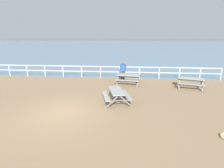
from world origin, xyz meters
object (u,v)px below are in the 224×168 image
at_px(picnic_table_near_right, 128,77).
at_px(picnic_table_mid_centre, 191,80).
at_px(visitor, 123,70).
at_px(picnic_table_near_left, 116,93).

xyz_separation_m(picnic_table_near_right, picnic_table_mid_centre, (4.64, -0.72, 0.00)).
relative_size(picnic_table_near_right, visitor, 1.20).
bearing_deg(picnic_table_near_left, picnic_table_mid_centre, -71.86).
xyz_separation_m(picnic_table_near_right, visitor, (-0.46, 1.00, 0.36)).
bearing_deg(picnic_table_mid_centre, picnic_table_near_left, -132.32).
bearing_deg(picnic_table_mid_centre, picnic_table_near_right, -173.50).
distance_m(picnic_table_near_right, picnic_table_mid_centre, 4.69).
bearing_deg(picnic_table_near_left, visitor, -17.08).
height_order(picnic_table_near_left, picnic_table_near_right, same).
bearing_deg(visitor, picnic_table_near_right, 26.15).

